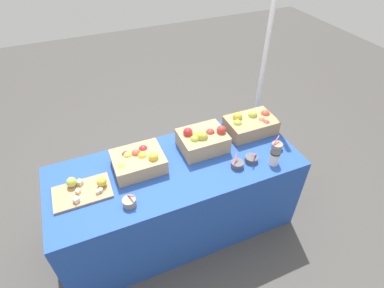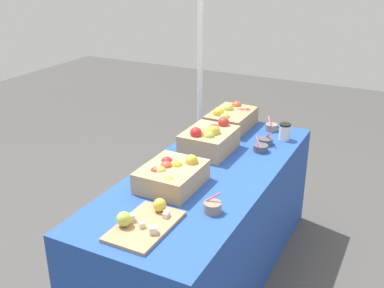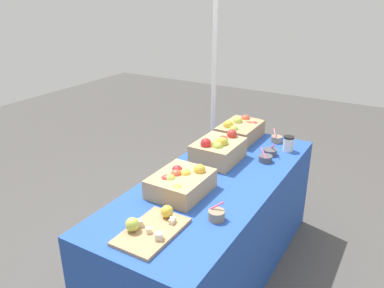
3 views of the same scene
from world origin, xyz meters
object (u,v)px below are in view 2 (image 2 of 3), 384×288
Objects in this scene: apple_crate_middle at (210,139)px; cutting_board_front at (143,222)px; sample_bowl_near at (265,141)px; sample_bowl_mid at (271,127)px; sample_bowl_far at (261,148)px; apple_crate_left at (232,118)px; sample_bowl_extra at (213,207)px; apple_crate_right at (171,175)px; coffee_cup at (285,132)px; tent_pole at (200,63)px.

apple_crate_middle is 0.93× the size of cutting_board_front.
apple_crate_middle reaches higher than sample_bowl_near.
sample_bowl_far is at bearing -171.74° from sample_bowl_mid.
apple_crate_left reaches higher than sample_bowl_extra.
apple_crate_left is 1.10× the size of apple_crate_right.
apple_crate_right is 1.01m from coffee_cup.
sample_bowl_near and sample_bowl_mid have the same top height.
tent_pole reaches higher than coffee_cup.
apple_crate_left reaches higher than apple_crate_right.
apple_crate_left is 0.18× the size of tent_pole.
cutting_board_front is 1.89m from tent_pole.
sample_bowl_far is (0.15, -0.30, -0.06)m from apple_crate_middle.
tent_pole is (1.35, 0.49, 0.30)m from apple_crate_right.
sample_bowl_mid is 0.98× the size of sample_bowl_extra.
sample_bowl_extra is (-0.15, -0.32, -0.04)m from apple_crate_right.
cutting_board_front is 1.39m from coffee_cup.
apple_crate_left is 1.05× the size of cutting_board_front.
apple_crate_left reaches higher than sample_bowl_mid.
apple_crate_right is at bearing 11.15° from cutting_board_front.
apple_crate_middle reaches higher than cutting_board_front.
apple_crate_left is at bearing 59.98° from sample_bowl_near.
sample_bowl_extra is at bearing -151.72° from tent_pole.
sample_bowl_mid is (1.07, -0.22, -0.04)m from apple_crate_right.
apple_crate_right is 3.72× the size of sample_bowl_far.
apple_crate_right is at bearing 157.57° from sample_bowl_far.
cutting_board_front is at bearing -162.07° from tent_pole.
cutting_board_front is at bearing -174.08° from apple_crate_middle.
coffee_cup is (0.95, -0.36, -0.01)m from apple_crate_right.
tent_pole is (0.41, 0.85, 0.31)m from coffee_cup.
apple_crate_left is 0.38m from sample_bowl_near.
cutting_board_front is (-0.94, -0.10, -0.06)m from apple_crate_middle.
apple_crate_right is at bearing -176.70° from apple_crate_left.
apple_crate_right is 0.35m from sample_bowl_extra.
sample_bowl_near is 0.05× the size of tent_pole.
apple_crate_right is at bearing 161.63° from sample_bowl_near.
sample_bowl_near is 0.90× the size of coffee_cup.
apple_crate_middle is 0.95m from cutting_board_front.
sample_bowl_extra is 1.10m from coffee_cup.
sample_bowl_far is 0.86× the size of coffee_cup.
sample_bowl_mid is (1.48, -0.14, 0.00)m from cutting_board_front.
sample_bowl_near is 1.00× the size of sample_bowl_extra.
tent_pole reaches higher than sample_bowl_near.
coffee_cup is at bearing -32.01° from sample_bowl_near.
apple_crate_left is 0.47m from apple_crate_middle.
sample_bowl_mid is (0.08, -0.28, -0.05)m from apple_crate_left.
sample_bowl_mid is at bearing -23.66° from apple_crate_middle.
cutting_board_front is at bearing 168.61° from coffee_cup.
sample_bowl_far is at bearing 164.28° from coffee_cup.
tent_pole is at bearing 28.28° from sample_bowl_extra.
sample_bowl_far reaches higher than cutting_board_front.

